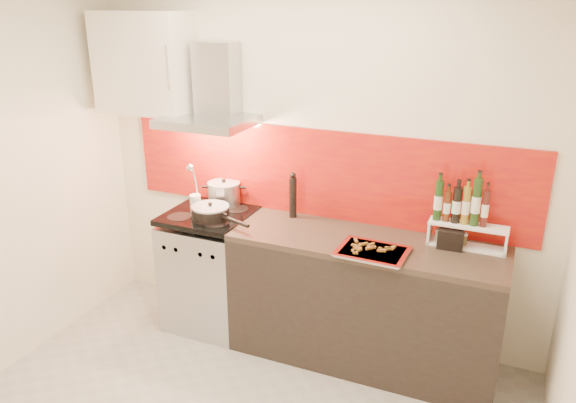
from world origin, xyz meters
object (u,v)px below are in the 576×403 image
at_px(range_stove, 211,270).
at_px(pepper_mill, 293,196).
at_px(counter, 364,301).
at_px(saute_pan, 211,212).
at_px(stock_pot, 224,194).
at_px(baking_tray, 372,251).

distance_m(range_stove, pepper_mill, 0.88).
bearing_deg(pepper_mill, counter, -17.50).
bearing_deg(saute_pan, stock_pot, 100.74).
relative_size(saute_pan, baking_tray, 1.16).
xyz_separation_m(counter, pepper_mill, (-0.61, 0.19, 0.61)).
bearing_deg(stock_pot, counter, -9.32).
relative_size(counter, baking_tray, 4.10).
bearing_deg(range_stove, counter, 0.23).
bearing_deg(saute_pan, range_stove, 132.02).
distance_m(counter, stock_pot, 1.31).
xyz_separation_m(range_stove, baking_tray, (1.28, -0.18, 0.47)).
bearing_deg(baking_tray, pepper_mill, 151.69).
relative_size(stock_pot, baking_tray, 0.56).
height_order(counter, saute_pan, saute_pan).
distance_m(stock_pot, pepper_mill, 0.57).
bearing_deg(counter, pepper_mill, 162.50).
height_order(range_stove, pepper_mill, pepper_mill).
height_order(range_stove, saute_pan, saute_pan).
height_order(stock_pot, saute_pan, stock_pot).
relative_size(range_stove, counter, 0.51).
bearing_deg(range_stove, pepper_mill, 18.40).
bearing_deg(saute_pan, counter, 4.83).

